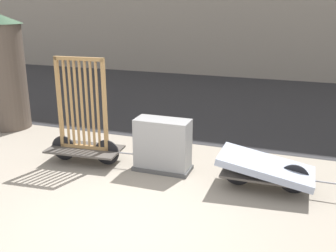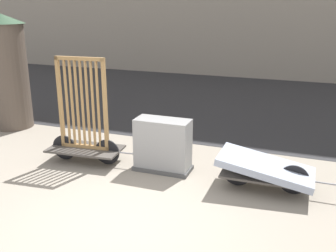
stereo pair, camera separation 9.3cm
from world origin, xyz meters
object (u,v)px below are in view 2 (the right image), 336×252
Objects in this scene: advertising_column at (8,71)px; utility_cabinet at (163,147)px; bike_cart_with_bedframe at (84,130)px; bike_cart_with_mattress at (266,169)px.

utility_cabinet is at bearing -14.94° from advertising_column.
bike_cart_with_bedframe is 3.68m from bike_cart_with_mattress.
advertising_column reaches higher than utility_cabinet.
utility_cabinet is 5.05m from advertising_column.
bike_cart_with_bedframe is 1.68m from utility_cabinet.
utility_cabinet reaches higher than bike_cart_with_mattress.
utility_cabinet is (1.66, 0.16, -0.21)m from bike_cart_with_bedframe.
advertising_column is (-3.13, 1.44, 0.79)m from bike_cart_with_bedframe.
utility_cabinet is at bearing 0.83° from bike_cart_with_bedframe.
advertising_column reaches higher than bike_cart_with_bedframe.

